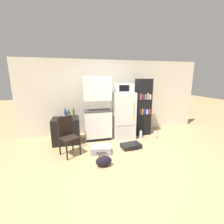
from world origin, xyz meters
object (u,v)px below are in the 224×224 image
Objects in this scene: bookshelf at (143,107)px; kitchen_hutch at (98,111)px; suitcase_large_flat at (101,149)px; handbag at (104,161)px; chair at (67,133)px; bottle_blue_soda at (66,114)px; side_table at (66,130)px; bottle_amber_beer at (70,116)px; water_bottle_middle at (141,134)px; microwave at (124,88)px; bottle_olive_oil at (74,113)px; bottle_clear_short at (65,117)px; refrigerator at (123,115)px; suitcase_small_flat at (131,146)px; bottle_green_tall at (69,115)px; water_bottle_front at (155,134)px.

kitchen_hutch is at bearing -177.44° from bookshelf.
suitcase_large_flat is (-0.07, -0.96, -0.83)m from kitchen_hutch.
chair is at bearing 134.82° from handbag.
bottle_blue_soda is at bearing -176.06° from bookshelf.
side_table reaches higher than handbag.
bottle_amber_beer is 1.30m from suitcase_large_flat.
water_bottle_middle is (-0.20, -0.35, -0.83)m from bookshelf.
bottle_olive_oil is at bearing 170.14° from microwave.
bookshelf reaches higher than bottle_blue_soda.
microwave reaches higher than bottle_amber_beer.
bookshelf is at bearing 3.20° from side_table.
microwave is at bearing 58.35° from handbag.
microwave reaches higher than bottle_olive_oil.
kitchen_hutch is 0.76m from bottle_olive_oil.
bottle_olive_oil is at bearing 47.36° from side_table.
bottle_blue_soda reaches higher than suitcase_large_flat.
bookshelf is 9.81× the size of bottle_amber_beer.
bottle_clear_short is at bearing -175.11° from microwave.
bottle_amber_beer is at bearing 53.30° from chair.
bottle_blue_soda is at bearing -63.55° from side_table.
chair is at bearing -179.80° from suitcase_large_flat.
water_bottle_middle is (1.43, 0.68, 0.03)m from suitcase_large_flat.
refrigerator reaches higher than suitcase_small_flat.
bottle_green_tall is at bearing -112.89° from bottle_olive_oil.
water_bottle_front is at bearing -13.75° from bottle_olive_oil.
suitcase_small_flat is (-0.76, -0.95, -0.89)m from bookshelf.
kitchen_hutch is 3.42× the size of suitcase_large_flat.
water_bottle_front is at bearing -6.45° from bottle_green_tall.
refrigerator is 0.78× the size of bookshelf.
suitcase_large_flat is (-0.89, -0.88, -1.53)m from microwave.
bottle_amber_beer is 2.32m from water_bottle_middle.
bottle_blue_soda reaches higher than handbag.
bottle_green_tall is 1.81m from handbag.
bookshelf is 2.42m from bottle_amber_beer.
bookshelf is 7.62× the size of bottle_green_tall.
bottle_amber_beer reaches higher than suitcase_small_flat.
water_bottle_middle is (2.09, -0.47, -0.74)m from bottle_olive_oil.
chair is at bearing -160.40° from bookshelf.
bottle_amber_beer is 0.33× the size of suitcase_large_flat.
bottle_olive_oil is at bearing 176.98° from bookshelf.
bottle_green_tall is (-1.69, -0.05, 0.12)m from refrigerator.
kitchen_hutch is (0.97, 0.07, 0.54)m from side_table.
side_table is 2.67× the size of bottle_blue_soda.
bookshelf is 3.29× the size of suitcase_large_flat.
refrigerator reaches higher than chair.
bottle_amber_beer is 0.54× the size of handbag.
refrigerator is 2.75× the size of microwave.
kitchen_hutch is 1.27m from suitcase_large_flat.
handbag is at bearing -121.65° from microwave.
bottle_blue_soda is at bearing 149.17° from suitcase_small_flat.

